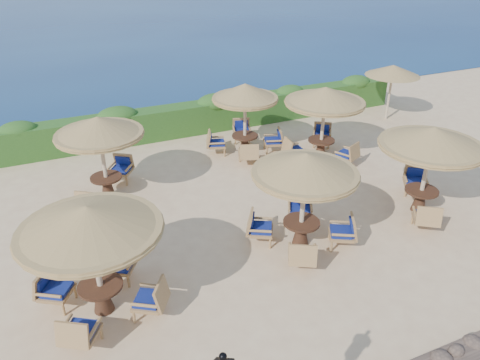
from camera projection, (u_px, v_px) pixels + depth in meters
The scene contains 9 objects.
ground at pixel (289, 214), 13.76m from camera, with size 120.00×120.00×0.00m, color beige.
hedge at pixel (204, 117), 19.29m from camera, with size 18.00×0.90×1.20m, color #224C18.
extra_parasol at pixel (393, 70), 19.73m from camera, with size 2.30×2.30×2.41m.
cafe_set_0 at pixel (92, 240), 9.40m from camera, with size 2.95×2.95×2.65m.
cafe_set_1 at pixel (304, 185), 11.61m from camera, with size 2.79×2.79×2.65m.
cafe_set_2 at pixel (431, 148), 12.98m from camera, with size 2.92×2.92×2.65m.
cafe_set_3 at pixel (100, 139), 13.74m from camera, with size 2.62×2.71×2.65m.
cafe_set_4 at pixel (245, 109), 16.80m from camera, with size 2.88×2.88×2.65m.
cafe_set_5 at pixel (324, 107), 16.33m from camera, with size 2.84×2.84×2.65m.
Camera 1 is at (-6.06, -10.09, 7.35)m, focal length 35.00 mm.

